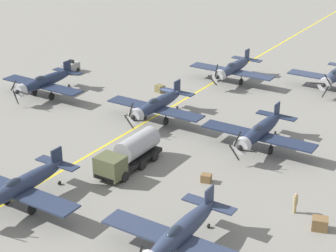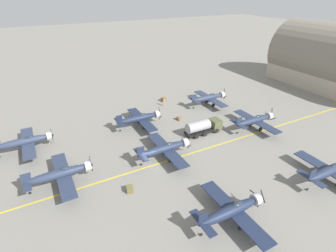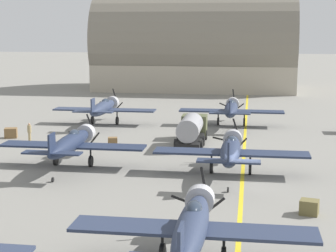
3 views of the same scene
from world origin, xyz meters
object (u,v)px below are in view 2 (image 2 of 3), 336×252
at_px(airplane_far_right, 330,170).
at_px(supply_crate_mid_lane, 130,189).
at_px(fuel_tanker, 204,127).
at_px(airplane_far_left, 209,98).
at_px(supply_crate_by_tanker, 179,119).
at_px(airplane_mid_right, 232,210).
at_px(airplane_far_center, 255,120).
at_px(airplane_near_center, 60,174).
at_px(airplane_mid_left, 140,118).
at_px(supply_crate_outboard, 164,100).
at_px(airplane_mid_center, 165,148).
at_px(airplane_near_left, 25,142).
at_px(ground_crew_walking, 164,102).

bearing_deg(airplane_far_right, supply_crate_mid_lane, -127.86).
bearing_deg(fuel_tanker, airplane_far_left, 139.91).
bearing_deg(supply_crate_by_tanker, airplane_mid_right, -16.92).
xyz_separation_m(airplane_far_right, supply_crate_by_tanker, (-29.01, -9.91, -1.63)).
xyz_separation_m(airplane_far_left, airplane_far_center, (14.78, 1.10, 0.00)).
distance_m(airplane_far_left, fuel_tanker, 14.78).
xyz_separation_m(airplane_far_right, airplane_far_left, (-32.79, 1.14, -0.00)).
bearing_deg(airplane_near_center, airplane_mid_left, 120.57).
height_order(supply_crate_by_tanker, supply_crate_outboard, supply_crate_outboard).
distance_m(airplane_mid_center, airplane_far_center, 21.70).
bearing_deg(supply_crate_mid_lane, supply_crate_outboard, 144.51).
distance_m(airplane_far_center, supply_crate_mid_lane, 30.82).
bearing_deg(supply_crate_mid_lane, airplane_mid_right, 39.64).
xyz_separation_m(airplane_mid_right, fuel_tanker, (-20.75, 10.14, -0.50)).
distance_m(airplane_far_right, airplane_mid_right, 18.53).
relative_size(airplane_near_left, supply_crate_mid_lane, 10.85).
relative_size(airplane_mid_center, airplane_near_left, 1.00).
distance_m(airplane_near_left, airplane_near_center, 13.39).
distance_m(airplane_near_center, supply_crate_by_tanker, 28.62).
xyz_separation_m(airplane_far_center, ground_crew_walking, (-19.73, -11.44, -1.01)).
distance_m(airplane_near_left, airplane_far_left, 41.90).
bearing_deg(airplane_mid_center, airplane_far_left, 109.18).
distance_m(airplane_far_left, airplane_mid_left, 20.05).
bearing_deg(airplane_far_right, supply_crate_by_tanker, -175.50).
xyz_separation_m(fuel_tanker, ground_crew_walking, (-16.25, -0.82, -0.51)).
bearing_deg(supply_crate_mid_lane, airplane_near_center, -126.66).
xyz_separation_m(airplane_far_left, supply_crate_by_tanker, (3.78, -11.05, -1.63)).
height_order(airplane_far_center, supply_crate_mid_lane, airplane_far_center).
distance_m(airplane_near_center, supply_crate_outboard, 35.96).
relative_size(airplane_far_right, airplane_mid_right, 1.00).
distance_m(fuel_tanker, supply_crate_by_tanker, 7.76).
xyz_separation_m(airplane_far_right, ground_crew_walking, (-37.75, -9.20, -1.01)).
bearing_deg(supply_crate_by_tanker, fuel_tanker, 11.53).
xyz_separation_m(airplane_mid_right, airplane_near_left, (-30.45, -22.22, 0.00)).
distance_m(airplane_mid_center, ground_crew_walking, 22.90).
distance_m(airplane_mid_right, supply_crate_mid_lane, 14.92).
relative_size(airplane_mid_left, airplane_far_center, 1.00).
bearing_deg(airplane_near_left, supply_crate_outboard, 100.64).
bearing_deg(airplane_far_left, fuel_tanker, -56.71).
height_order(airplane_far_right, fuel_tanker, airplane_far_right).
xyz_separation_m(airplane_far_right, airplane_near_left, (-31.19, -40.73, 0.00)).
bearing_deg(airplane_mid_left, supply_crate_by_tanker, 93.38).
bearing_deg(airplane_far_left, airplane_mid_left, -99.31).
relative_size(airplane_near_center, airplane_far_center, 1.00).
relative_size(airplane_near_center, ground_crew_walking, 6.54).
bearing_deg(airplane_mid_right, airplane_mid_center, -172.21).
xyz_separation_m(airplane_far_center, supply_crate_mid_lane, (5.85, -30.22, -1.55)).
distance_m(airplane_mid_center, airplane_near_center, 17.08).
distance_m(supply_crate_mid_lane, supply_crate_outboard, 34.55).
height_order(airplane_far_left, supply_crate_outboard, airplane_far_left).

